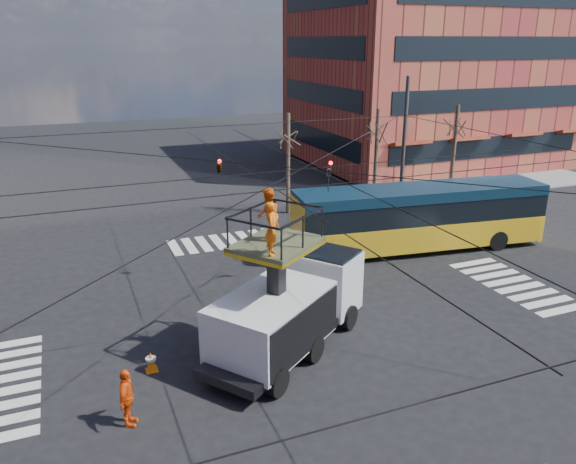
{
  "coord_description": "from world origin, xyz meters",
  "views": [
    {
      "loc": [
        -7.33,
        -16.84,
        9.96
      ],
      "look_at": [
        0.3,
        1.93,
        3.03
      ],
      "focal_mm": 35.0,
      "sensor_mm": 36.0,
      "label": 1
    }
  ],
  "objects_px": {
    "utility_truck": "(290,294)",
    "traffic_cone": "(151,361)",
    "flagger": "(344,267)",
    "city_bus": "(419,216)",
    "worker_ground": "(127,398)"
  },
  "relations": [
    {
      "from": "city_bus",
      "to": "worker_ground",
      "type": "xyz_separation_m",
      "value": [
        -15.2,
        -8.61,
        -0.87
      ]
    },
    {
      "from": "utility_truck",
      "to": "flagger",
      "type": "xyz_separation_m",
      "value": [
        4.09,
        3.9,
        -1.15
      ]
    },
    {
      "from": "utility_truck",
      "to": "traffic_cone",
      "type": "xyz_separation_m",
      "value": [
        -4.65,
        0.24,
        -1.62
      ]
    },
    {
      "from": "city_bus",
      "to": "traffic_cone",
      "type": "bearing_deg",
      "value": -149.39
    },
    {
      "from": "utility_truck",
      "to": "worker_ground",
      "type": "distance_m",
      "value": 6.17
    },
    {
      "from": "traffic_cone",
      "to": "worker_ground",
      "type": "height_order",
      "value": "worker_ground"
    },
    {
      "from": "flagger",
      "to": "worker_ground",
      "type": "bearing_deg",
      "value": -78.2
    },
    {
      "from": "flagger",
      "to": "utility_truck",
      "type": "bearing_deg",
      "value": -66.77
    },
    {
      "from": "flagger",
      "to": "traffic_cone",
      "type": "bearing_deg",
      "value": -87.67
    },
    {
      "from": "utility_truck",
      "to": "city_bus",
      "type": "relative_size",
      "value": 0.54
    },
    {
      "from": "utility_truck",
      "to": "traffic_cone",
      "type": "distance_m",
      "value": 4.93
    },
    {
      "from": "traffic_cone",
      "to": "worker_ground",
      "type": "xyz_separation_m",
      "value": [
        -0.99,
        -2.47,
        0.53
      ]
    },
    {
      "from": "worker_ground",
      "to": "flagger",
      "type": "bearing_deg",
      "value": -36.4
    },
    {
      "from": "city_bus",
      "to": "traffic_cone",
      "type": "distance_m",
      "value": 15.55
    },
    {
      "from": "city_bus",
      "to": "worker_ground",
      "type": "distance_m",
      "value": 17.49
    }
  ]
}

